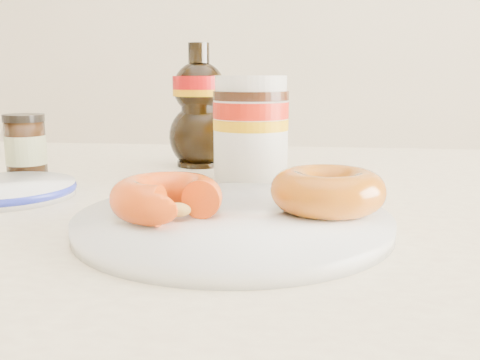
# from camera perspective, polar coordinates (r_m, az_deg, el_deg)

# --- Properties ---
(dining_table) EXTENTS (1.40, 0.90, 0.75)m
(dining_table) POSITION_cam_1_polar(r_m,az_deg,el_deg) (0.63, -5.36, -9.12)
(dining_table) COLOR #F9EABE
(dining_table) RESTS_ON ground
(plate) EXTENTS (0.28, 0.28, 0.01)m
(plate) POSITION_cam_1_polar(r_m,az_deg,el_deg) (0.48, -0.74, -4.39)
(plate) COLOR white
(plate) RESTS_ON dining_table
(donut_bitten) EXTENTS (0.11, 0.11, 0.03)m
(donut_bitten) POSITION_cam_1_polar(r_m,az_deg,el_deg) (0.47, -7.84, -1.84)
(donut_bitten) COLOR #CC480B
(donut_bitten) RESTS_ON plate
(donut_whole) EXTENTS (0.12, 0.12, 0.04)m
(donut_whole) POSITION_cam_1_polar(r_m,az_deg,el_deg) (0.49, 9.34, -1.09)
(donut_whole) COLOR #A35C0A
(donut_whole) RESTS_ON plate
(nutella_jar) EXTENTS (0.10, 0.10, 0.14)m
(nutella_jar) POSITION_cam_1_polar(r_m,az_deg,el_deg) (0.68, 1.16, 5.86)
(nutella_jar) COLOR white
(nutella_jar) RESTS_ON dining_table
(syrup_bottle) EXTENTS (0.12, 0.11, 0.18)m
(syrup_bottle) POSITION_cam_1_polar(r_m,az_deg,el_deg) (0.81, -4.34, 7.93)
(syrup_bottle) COLOR black
(syrup_bottle) RESTS_ON dining_table
(dark_jar) EXTENTS (0.05, 0.05, 0.09)m
(dark_jar) POSITION_cam_1_polar(r_m,az_deg,el_deg) (0.76, -21.89, 3.27)
(dark_jar) COLOR black
(dark_jar) RESTS_ON dining_table
(blue_rim_saucer) EXTENTS (0.16, 0.16, 0.02)m
(blue_rim_saucer) POSITION_cam_1_polar(r_m,az_deg,el_deg) (0.66, -23.78, -0.93)
(blue_rim_saucer) COLOR white
(blue_rim_saucer) RESTS_ON dining_table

